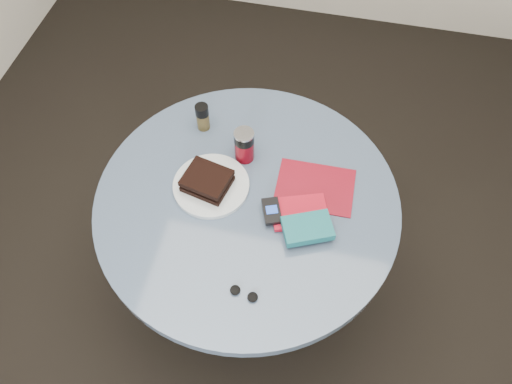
% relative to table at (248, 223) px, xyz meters
% --- Properties ---
extents(ground, '(4.00, 4.00, 0.00)m').
position_rel_table_xyz_m(ground, '(0.00, 0.00, -0.59)').
color(ground, black).
rests_on(ground, ground).
extents(table, '(1.00, 1.00, 0.75)m').
position_rel_table_xyz_m(table, '(0.00, 0.00, 0.00)').
color(table, black).
rests_on(table, ground).
extents(plate, '(0.30, 0.30, 0.02)m').
position_rel_table_xyz_m(plate, '(-0.13, 0.02, 0.17)').
color(plate, silver).
rests_on(plate, table).
extents(sandwich, '(0.17, 0.15, 0.05)m').
position_rel_table_xyz_m(sandwich, '(-0.14, 0.01, 0.20)').
color(sandwich, black).
rests_on(sandwich, plate).
extents(soda_can, '(0.07, 0.07, 0.13)m').
position_rel_table_xyz_m(soda_can, '(-0.05, 0.16, 0.23)').
color(soda_can, maroon).
rests_on(soda_can, table).
extents(pepper_grinder, '(0.05, 0.05, 0.11)m').
position_rel_table_xyz_m(pepper_grinder, '(-0.22, 0.26, 0.22)').
color(pepper_grinder, '#4E4221').
rests_on(pepper_grinder, table).
extents(magazine, '(0.26, 0.19, 0.00)m').
position_rel_table_xyz_m(magazine, '(0.21, 0.09, 0.17)').
color(magazine, maroon).
rests_on(magazine, table).
extents(red_book, '(0.20, 0.17, 0.01)m').
position_rel_table_xyz_m(red_book, '(0.18, -0.02, 0.18)').
color(red_book, '#AC0D21').
rests_on(red_book, magazine).
extents(novel, '(0.18, 0.15, 0.03)m').
position_rel_table_xyz_m(novel, '(0.21, -0.09, 0.20)').
color(novel, '#155D65').
rests_on(novel, red_book).
extents(mp3_player, '(0.08, 0.11, 0.02)m').
position_rel_table_xyz_m(mp3_player, '(0.09, -0.04, 0.19)').
color(mp3_player, black).
rests_on(mp3_player, red_book).
extents(headphones, '(0.09, 0.05, 0.02)m').
position_rel_table_xyz_m(headphones, '(0.07, -0.32, 0.17)').
color(headphones, black).
rests_on(headphones, table).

